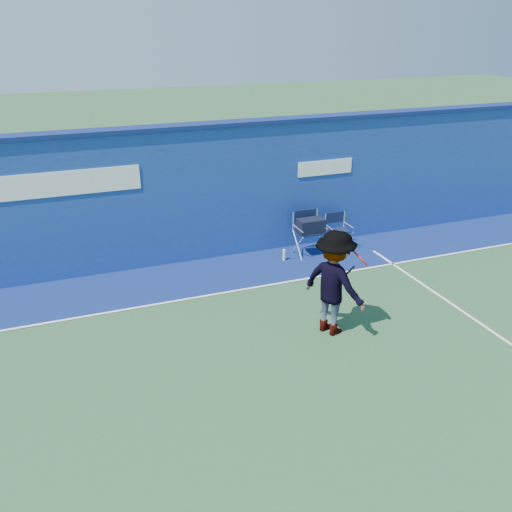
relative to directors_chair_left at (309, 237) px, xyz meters
name	(u,v)px	position (x,y,z in m)	size (l,w,h in m)	color
ground	(258,391)	(-2.97, -4.40, -0.43)	(80.00, 80.00, 0.00)	#2B502E
stadium_wall	(174,195)	(-2.97, 0.80, 1.12)	(24.00, 0.50, 3.08)	navy
out_of_bounds_strip	(190,279)	(-2.97, -0.30, -0.43)	(24.00, 1.80, 0.01)	navy
court_lines	(245,368)	(-2.97, -3.80, -0.42)	(24.00, 12.00, 0.01)	white
directors_chair_left	(309,237)	(0.00, 0.00, 0.00)	(0.61, 0.55, 1.03)	silver
directors_chair_right	(338,238)	(0.81, 0.08, -0.16)	(0.52, 0.46, 0.86)	silver
water_bottle	(284,255)	(-0.69, -0.12, -0.30)	(0.07, 0.07, 0.26)	silver
tennis_player	(334,283)	(-1.13, -3.25, 0.52)	(1.16, 1.41, 1.90)	#EA4738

